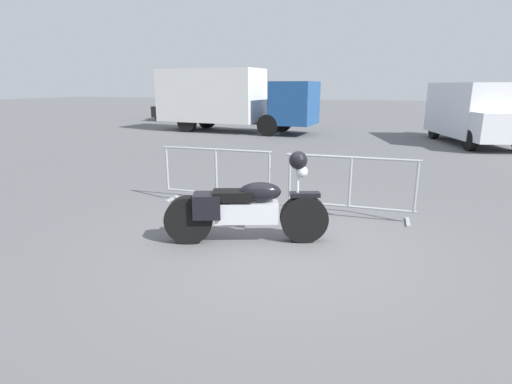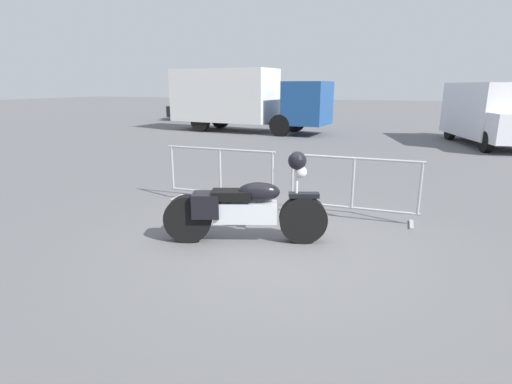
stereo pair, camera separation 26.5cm
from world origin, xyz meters
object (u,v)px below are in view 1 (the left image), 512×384
Objects in this scene: crowd_barrier_far at (350,186)px; parked_car_white at (219,109)px; parked_car_black at (177,108)px; box_truck at (228,98)px; parked_car_blue at (265,110)px; pedestrian at (448,115)px; delivery_van at (473,111)px; motorcycle at (246,208)px; crowd_barrier_near at (216,175)px.

crowd_barrier_far is 0.49× the size of parked_car_white.
parked_car_black is 0.97× the size of parked_car_white.
box_truck is 1.85× the size of parked_car_blue.
parked_car_white is 13.62m from pedestrian.
crowd_barrier_far is at bearing -34.04° from delivery_van.
parked_car_blue is 2.49× the size of pedestrian.
parked_car_white is at bearing -132.00° from delivery_van.
pedestrian is at bearing -112.00° from parked_car_white.
parked_car_black is 16.66m from pedestrian.
motorcycle is 22.53m from parked_car_black.
motorcycle is at bearing -94.21° from pedestrian.
parked_car_white is at bearing 174.84° from pedestrian.
parked_car_black is 6.28m from parked_car_blue.
delivery_van is (5.79, 10.86, 0.69)m from crowd_barrier_near.
motorcycle is 15.76m from pedestrian.
parked_car_black is (-11.11, 17.21, 0.16)m from crowd_barrier_near.
parked_car_white is (-3.15, 5.75, -0.90)m from box_truck.
box_truck is at bearing 173.45° from parked_car_blue.
parked_car_white is at bearing 83.69° from parked_car_blue.
parked_car_black reaches higher than crowd_barrier_far.
pedestrian is (9.98, 2.15, -0.72)m from box_truck.
box_truck reaches higher than delivery_van.
pedestrian reaches higher than motorcycle.
box_truck is 6.62m from parked_car_white.
crowd_barrier_near is at bearing -45.24° from delivery_van.
pedestrian is (5.16, 13.63, 0.37)m from crowd_barrier_near.
crowd_barrier_near is (-1.25, 1.63, 0.05)m from motorcycle.
motorcycle is at bearing -52.50° from crowd_barrier_near.
parked_car_blue is (6.28, 0.04, -0.02)m from parked_car_black.
box_truck reaches higher than parked_car_black.
delivery_van is (10.61, -0.62, -0.39)m from box_truck.
parked_car_white reaches higher than crowd_barrier_near.
delivery_van reaches higher than motorcycle.
parked_car_blue is 10.63m from pedestrian.
delivery_van reaches higher than pedestrian.
motorcycle reaches higher than crowd_barrier_far.
parked_car_black reaches higher than motorcycle.
pedestrian reaches higher than parked_car_white.
parked_car_white is (-10.47, 17.23, 0.18)m from crowd_barrier_far.
delivery_van is (4.55, 12.48, 0.73)m from motorcycle.
parked_car_black is 3.14m from parked_car_white.
parked_car_blue is at bearing 86.45° from motorcycle.
crowd_barrier_far is (1.25, 1.63, 0.05)m from motorcycle.
delivery_van is at bearing 61.91° from crowd_barrier_near.
pedestrian reaches higher than crowd_barrier_far.
crowd_barrier_far is 13.89m from pedestrian.
parked_car_blue is (-4.83, 17.25, 0.14)m from crowd_barrier_near.
pedestrian is at bearing 54.21° from motorcycle.
pedestrian reaches higher than parked_car_black.
box_truck is at bearing 122.51° from crowd_barrier_far.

